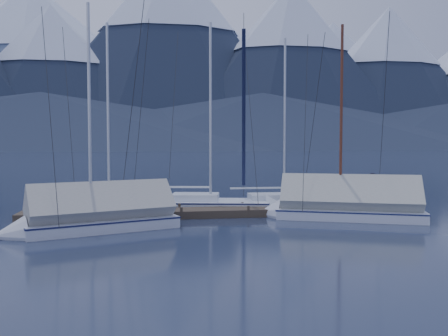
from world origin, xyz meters
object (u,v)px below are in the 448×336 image
Objects in this scene: sailboat_open_left at (120,206)px; person at (373,188)px; sailboat_covered_near at (337,208)px; sailboat_open_right at (294,205)px; sailboat_open_mid at (221,207)px; sailboat_covered_far at (88,219)px.

person is (12.36, -2.43, 0.93)m from sailboat_open_left.
sailboat_open_right is at bearing 105.26° from sailboat_covered_near.
sailboat_covered_near is 6.12× the size of person.
sailboat_open_right is at bearing 1.78° from sailboat_open_mid.
sailboat_open_mid is 3.76m from sailboat_open_right.
sailboat_open_left is 5.12m from sailboat_open_mid.
sailboat_covered_near is (9.70, -4.33, 0.29)m from sailboat_open_left.
sailboat_open_left is at bearing 155.95° from sailboat_covered_near.
sailboat_covered_far is at bearing -152.75° from sailboat_open_right.
sailboat_open_left reaches higher than sailboat_covered_far.
person is at bearing -10.71° from sailboat_open_mid.
sailboat_open_mid is 7.53m from person.
sailboat_open_mid is at bearing 144.98° from sailboat_covered_near.
sailboat_open_left is 12.63m from person.
sailboat_open_left is 1.07× the size of sailboat_open_right.
sailboat_covered_far is (-10.53, -1.54, -0.01)m from sailboat_covered_near.
person is at bearing 35.43° from sailboat_covered_near.
sailboat_open_mid is at bearing 91.27° from person.
sailboat_covered_near reaches higher than person.
person is at bearing -22.77° from sailboat_open_right.
sailboat_open_right reaches higher than sailboat_covered_near.
sailboat_open_mid is 7.58m from sailboat_covered_far.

